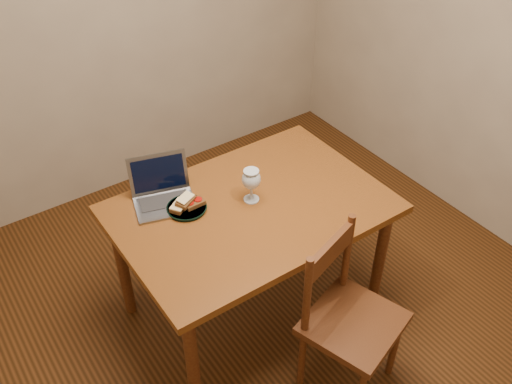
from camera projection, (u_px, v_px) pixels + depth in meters
floor at (268, 317)px, 3.18m from camera, size 3.20×3.20×0.02m
right_wall at (512, 26)px, 3.08m from camera, size 0.02×3.20×2.60m
table at (251, 219)px, 2.82m from camera, size 1.30×0.90×0.74m
chair at (350, 313)px, 2.58m from camera, size 0.51×0.50×0.44m
plate at (187, 208)px, 2.74m from camera, size 0.20×0.20×0.02m
sandwich_cheese at (179, 206)px, 2.71m from camera, size 0.11×0.10×0.03m
sandwich_tomato at (194, 203)px, 2.73m from camera, size 0.10×0.06×0.03m
sandwich_top at (186, 200)px, 2.71m from camera, size 0.12×0.10×0.03m
milk_glass at (251, 185)px, 2.74m from camera, size 0.09×0.09×0.18m
laptop at (162, 190)px, 2.77m from camera, size 0.35×0.33×0.21m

